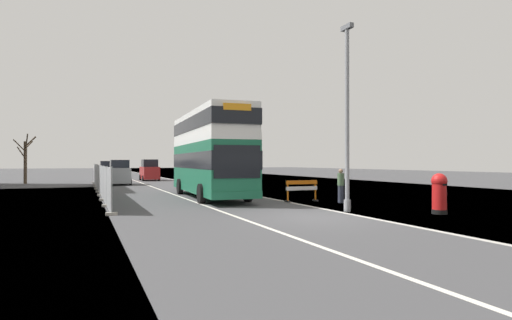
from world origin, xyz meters
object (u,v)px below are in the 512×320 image
at_px(lamppost_foreground, 347,124).
at_px(car_receding_far, 107,170).
at_px(double_decker_bus, 209,153).
at_px(roadworks_barrier, 302,188).
at_px(car_oncoming_near, 119,173).
at_px(car_receding_mid, 150,171).
at_px(pedestrian_at_kerb, 341,186).
at_px(red_pillar_postbox, 439,192).

distance_m(lamppost_foreground, car_receding_far, 44.20).
relative_size(double_decker_bus, lamppost_foreground, 1.46).
bearing_deg(roadworks_barrier, car_oncoming_near, 109.72).
relative_size(lamppost_foreground, car_receding_mid, 1.96).
bearing_deg(car_receding_far, lamppost_foreground, -80.28).
bearing_deg(pedestrian_at_kerb, roadworks_barrier, 139.44).
xyz_separation_m(double_decker_bus, roadworks_barrier, (3.76, -4.50, -1.94)).
distance_m(red_pillar_postbox, car_oncoming_near, 29.73).
distance_m(lamppost_foreground, car_oncoming_near, 26.97).
xyz_separation_m(lamppost_foreground, roadworks_barrier, (0.37, 4.70, -3.01)).
distance_m(red_pillar_postbox, car_receding_far, 46.74).
bearing_deg(double_decker_bus, lamppost_foreground, -69.79).
xyz_separation_m(car_receding_mid, car_receding_far, (-4.12, 9.57, -0.07)).
relative_size(double_decker_bus, roadworks_barrier, 6.33).
bearing_deg(lamppost_foreground, double_decker_bus, 110.21).
bearing_deg(red_pillar_postbox, car_oncoming_near, 110.02).
bearing_deg(double_decker_bus, roadworks_barrier, -50.09).
xyz_separation_m(red_pillar_postbox, car_receding_far, (-10.42, 45.57, 0.14)).
relative_size(car_receding_mid, pedestrian_at_kerb, 2.32).
distance_m(red_pillar_postbox, car_receding_mid, 36.54).
height_order(double_decker_bus, red_pillar_postbox, double_decker_bus).
bearing_deg(car_receding_mid, car_oncoming_near, -115.69).
bearing_deg(car_oncoming_near, roadworks_barrier, -70.28).
relative_size(double_decker_bus, car_oncoming_near, 2.91).
bearing_deg(lamppost_foreground, car_receding_mid, 95.60).
bearing_deg(pedestrian_at_kerb, red_pillar_postbox, -79.14).
relative_size(car_oncoming_near, pedestrian_at_kerb, 2.28).
bearing_deg(car_receding_far, car_oncoming_near, -89.22).
distance_m(double_decker_bus, car_receding_mid, 24.76).
height_order(car_receding_far, pedestrian_at_kerb, car_receding_far).
bearing_deg(roadworks_barrier, red_pillar_postbox, -69.06).
height_order(car_receding_mid, pedestrian_at_kerb, car_receding_mid).
xyz_separation_m(double_decker_bus, car_receding_far, (-4.06, 34.28, -1.62)).
xyz_separation_m(red_pillar_postbox, roadworks_barrier, (-2.60, 6.79, -0.19)).
height_order(double_decker_bus, roadworks_barrier, double_decker_bus).
height_order(car_receding_mid, car_receding_far, car_receding_mid).
distance_m(car_oncoming_near, pedestrian_at_kerb, 24.26).
bearing_deg(lamppost_foreground, pedestrian_at_kerb, 60.31).
bearing_deg(red_pillar_postbox, lamppost_foreground, 144.93).
relative_size(roadworks_barrier, car_receding_mid, 0.45).
height_order(red_pillar_postbox, roadworks_barrier, red_pillar_postbox).
xyz_separation_m(double_decker_bus, lamppost_foreground, (3.39, -9.20, 1.06)).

